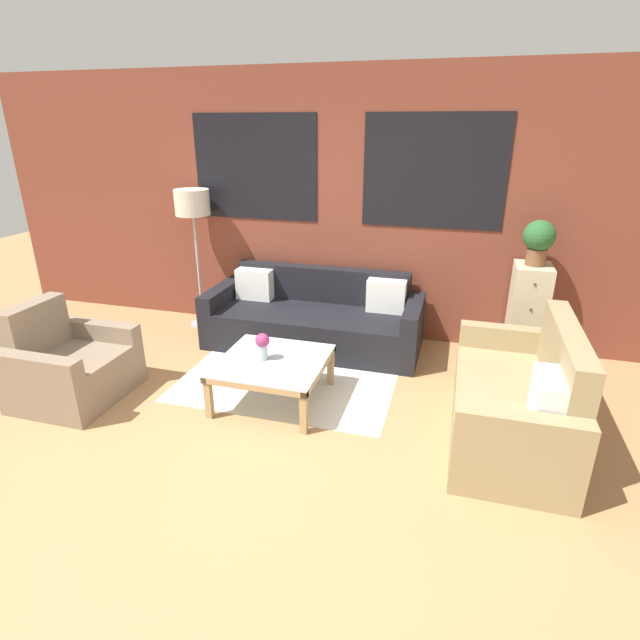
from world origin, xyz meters
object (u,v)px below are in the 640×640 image
Objects in this scene: coffee_table at (273,366)px; drawer_cabinet at (527,314)px; potted_plant at (539,239)px; armchair_corner at (70,367)px; flower_vase at (263,344)px; floor_lamp at (193,209)px; settee_vintage at (517,402)px; couch_dark at (314,320)px.

drawer_cabinet is at bearing 34.03° from coffee_table.
potted_plant is (-0.00, 0.00, 0.74)m from drawer_cabinet.
armchair_corner is at bearing -154.30° from drawer_cabinet.
drawer_cabinet is at bearing 33.37° from flower_vase.
potted_plant is (3.57, 0.01, -0.13)m from floor_lamp.
settee_vintage is 3.71× the size of potted_plant.
coffee_table is 2.28m from floor_lamp.
flower_vase is (-0.08, -1.25, 0.25)m from couch_dark.
drawer_cabinet is (2.13, 1.44, 0.17)m from coffee_table.
settee_vintage is at bearing -96.58° from potted_plant.
floor_lamp is at bearing -179.77° from potted_plant.
floor_lamp is 3.58m from potted_plant.
floor_lamp reaches higher than coffee_table.
settee_vintage is (1.96, -1.26, 0.03)m from couch_dark.
armchair_corner is 2.07× the size of potted_plant.
drawer_cabinet is 4.23× the size of flower_vase.
floor_lamp is 2.16m from flower_vase.
flower_vase is at bearing -93.60° from couch_dark.
floor_lamp reaches higher than flower_vase.
coffee_table is at bearing -145.97° from potted_plant.
floor_lamp is 3.68m from drawer_cabinet.
couch_dark reaches higher than coffee_table.
potted_plant reaches higher than drawer_cabinet.
flower_vase is (-2.20, -1.45, -0.71)m from potted_plant.
coffee_table is at bearing -44.47° from floor_lamp.
armchair_corner is 3.77× the size of flower_vase.
couch_dark is 1.83m from floor_lamp.
couch_dark is 1.43× the size of floor_lamp.
flower_vase is (-2.20, -1.45, 0.03)m from drawer_cabinet.
settee_vintage is 3.85m from floor_lamp.
drawer_cabinet is 0.74m from potted_plant.
flower_vase is (1.64, 0.40, 0.25)m from armchair_corner.
couch_dark is 9.63× the size of flower_vase.
floor_lamp is (-1.45, 1.42, 1.04)m from coffee_table.
potted_plant is (3.84, 1.85, 0.96)m from armchair_corner.
drawer_cabinet is (0.17, 1.46, 0.19)m from settee_vintage.
coffee_table is 2.57m from drawer_cabinet.
flower_vase is at bearing -168.24° from coffee_table.
armchair_corner is 0.89× the size of drawer_cabinet.
couch_dark is at bearing 147.21° from settee_vintage.
coffee_table is at bearing 11.76° from flower_vase.
couch_dark is 1.28m from flower_vase.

